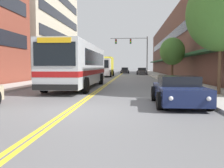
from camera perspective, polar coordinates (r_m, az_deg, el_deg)
The scene contains 16 objects.
ground_plane at distance 46.27m, azimuth 1.73°, elevation 2.00°, with size 240.00×240.00×0.00m, color slate.
sidewalk_left at distance 47.16m, azimuth -6.90°, elevation 2.09°, with size 3.17×106.00×0.13m.
sidewalk_right at distance 46.46m, azimuth 10.50°, elevation 2.02°, with size 3.17×106.00×0.13m.
centre_line at distance 46.27m, azimuth 1.73°, elevation 2.00°, with size 0.34×106.00×0.01m.
storefront_row_right at distance 47.53m, azimuth 17.65°, elevation 8.36°, with size 9.10×68.00×10.77m.
city_bus at distance 19.79m, azimuth -7.47°, elevation 4.54°, with size 2.91×12.42×3.25m.
car_slate_blue_parked_left_near at distance 40.58m, azimuth -4.98°, elevation 2.56°, with size 2.11×4.16×1.29m.
car_red_parked_left_far at distance 30.30m, azimuth -8.27°, elevation 2.12°, with size 2.00×4.65×1.41m.
car_navy_parked_right_foreground at distance 11.09m, azimuth 14.94°, elevation -1.56°, with size 2.09×4.29×1.24m.
car_dark_grey_parked_right_mid at distance 51.92m, azimuth 6.84°, elevation 2.90°, with size 2.15×4.44×1.37m.
car_charcoal_moving_lead at distance 60.40m, azimuth 2.97°, elevation 3.08°, with size 2.04×4.89×1.39m.
box_truck at distance 40.59m, azimuth -1.61°, elevation 4.05°, with size 2.55×7.45×3.19m.
traffic_signal_mast at distance 48.97m, azimuth 5.30°, elevation 8.32°, with size 7.20×0.38×7.44m.
street_tree_right_near at distance 15.18m, azimuth 23.66°, elevation 14.54°, with size 3.73×3.73×6.43m.
street_tree_right_mid at distance 28.01m, azimuth 13.62°, elevation 7.25°, with size 2.69×2.69×4.64m.
fire_hydrant at distance 17.28m, azimuth 16.69°, elevation 0.33°, with size 0.33×0.25×0.91m.
Camera 1 is at (2.33, -9.19, 1.66)m, focal length 40.00 mm.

